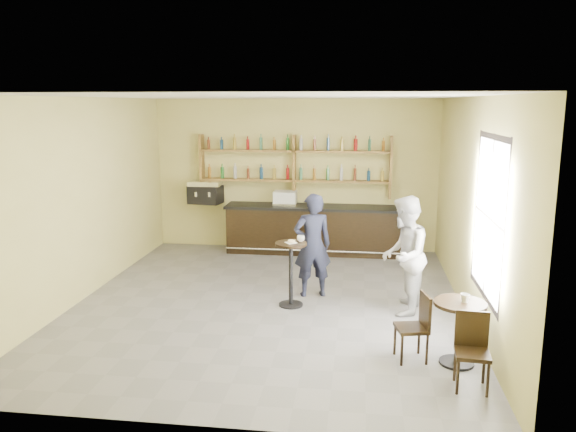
# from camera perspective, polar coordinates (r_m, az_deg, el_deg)

# --- Properties ---
(floor) EXTENTS (7.00, 7.00, 0.00)m
(floor) POSITION_cam_1_polar(r_m,az_deg,el_deg) (8.99, -1.94, -8.81)
(floor) COLOR slate
(floor) RESTS_ON ground
(ceiling) EXTENTS (7.00, 7.00, 0.00)m
(ceiling) POSITION_cam_1_polar(r_m,az_deg,el_deg) (8.44, -2.09, 12.04)
(ceiling) COLOR white
(ceiling) RESTS_ON wall_back
(wall_back) EXTENTS (7.00, 0.00, 7.00)m
(wall_back) POSITION_cam_1_polar(r_m,az_deg,el_deg) (12.00, 0.71, 4.19)
(wall_back) COLOR #CFC676
(wall_back) RESTS_ON floor
(wall_front) EXTENTS (7.00, 0.00, 7.00)m
(wall_front) POSITION_cam_1_polar(r_m,az_deg,el_deg) (5.24, -8.28, -5.42)
(wall_front) COLOR #CFC676
(wall_front) RESTS_ON floor
(wall_left) EXTENTS (0.00, 7.00, 7.00)m
(wall_left) POSITION_cam_1_polar(r_m,az_deg,el_deg) (9.53, -20.12, 1.61)
(wall_left) COLOR #CFC676
(wall_left) RESTS_ON floor
(wall_right) EXTENTS (0.00, 7.00, 7.00)m
(wall_right) POSITION_cam_1_polar(r_m,az_deg,el_deg) (8.61, 18.09, 0.77)
(wall_right) COLOR #CFC676
(wall_right) RESTS_ON floor
(window_pane) EXTENTS (0.00, 2.00, 2.00)m
(window_pane) POSITION_cam_1_polar(r_m,az_deg,el_deg) (7.44, 19.75, -0.17)
(window_pane) COLOR white
(window_pane) RESTS_ON wall_right
(window_frame) EXTENTS (0.04, 1.70, 2.10)m
(window_frame) POSITION_cam_1_polar(r_m,az_deg,el_deg) (7.44, 19.71, -0.17)
(window_frame) COLOR black
(window_frame) RESTS_ON wall_right
(shelf_unit) EXTENTS (4.00, 0.26, 1.40)m
(shelf_unit) POSITION_cam_1_polar(r_m,az_deg,el_deg) (11.85, 0.64, 5.12)
(shelf_unit) COLOR brown
(shelf_unit) RESTS_ON wall_back
(liquor_bottles) EXTENTS (3.68, 0.10, 1.00)m
(liquor_bottles) POSITION_cam_1_polar(r_m,az_deg,el_deg) (11.83, 0.64, 5.94)
(liquor_bottles) COLOR #8C5919
(liquor_bottles) RESTS_ON shelf_unit
(bar_counter) EXTENTS (3.70, 0.72, 1.00)m
(bar_counter) POSITION_cam_1_polar(r_m,az_deg,el_deg) (11.80, 2.65, -1.36)
(bar_counter) COLOR black
(bar_counter) RESTS_ON floor
(espresso_machine) EXTENTS (0.73, 0.53, 0.48)m
(espresso_machine) POSITION_cam_1_polar(r_m,az_deg,el_deg) (12.07, -8.38, 2.41)
(espresso_machine) COLOR black
(espresso_machine) RESTS_ON bar_counter
(pastry_case) EXTENTS (0.55, 0.46, 0.29)m
(pastry_case) POSITION_cam_1_polar(r_m,az_deg,el_deg) (11.74, -0.28, 1.82)
(pastry_case) COLOR silver
(pastry_case) RESTS_ON bar_counter
(pedestal_table) EXTENTS (0.58, 0.58, 1.01)m
(pedestal_table) POSITION_cam_1_polar(r_m,az_deg,el_deg) (8.72, 0.30, -5.95)
(pedestal_table) COLOR black
(pedestal_table) RESTS_ON floor
(napkin) EXTENTS (0.22, 0.22, 0.00)m
(napkin) POSITION_cam_1_polar(r_m,az_deg,el_deg) (8.58, 0.30, -2.72)
(napkin) COLOR white
(napkin) RESTS_ON pedestal_table
(donut) EXTENTS (0.15, 0.15, 0.04)m
(donut) POSITION_cam_1_polar(r_m,az_deg,el_deg) (8.56, 0.36, -2.59)
(donut) COLOR gold
(donut) RESTS_ON napkin
(cup_pedestal) EXTENTS (0.15, 0.15, 0.09)m
(cup_pedestal) POSITION_cam_1_polar(r_m,az_deg,el_deg) (8.65, 1.30, -2.30)
(cup_pedestal) COLOR white
(cup_pedestal) RESTS_ON pedestal_table
(man_main) EXTENTS (0.71, 0.57, 1.70)m
(man_main) POSITION_cam_1_polar(r_m,az_deg,el_deg) (9.09, 2.50, -2.97)
(man_main) COLOR black
(man_main) RESTS_ON floor
(cafe_table) EXTENTS (0.69, 0.69, 0.79)m
(cafe_table) POSITION_cam_1_polar(r_m,az_deg,el_deg) (7.17, 16.92, -11.33)
(cafe_table) COLOR black
(cafe_table) RESTS_ON floor
(cup_cafe) EXTENTS (0.13, 0.13, 0.10)m
(cup_cafe) POSITION_cam_1_polar(r_m,az_deg,el_deg) (7.02, 17.53, -7.96)
(cup_cafe) COLOR white
(cup_cafe) RESTS_ON cafe_table
(chair_west) EXTENTS (0.43, 0.43, 0.84)m
(chair_west) POSITION_cam_1_polar(r_m,az_deg,el_deg) (7.14, 12.43, -10.99)
(chair_west) COLOR black
(chair_west) RESTS_ON floor
(chair_south) EXTENTS (0.39, 0.39, 0.85)m
(chair_south) POSITION_cam_1_polar(r_m,az_deg,el_deg) (6.63, 18.22, -13.07)
(chair_south) COLOR black
(chair_south) RESTS_ON floor
(patron_second) EXTENTS (0.83, 0.98, 1.78)m
(patron_second) POSITION_cam_1_polar(r_m,az_deg,el_deg) (8.51, 11.69, -3.93)
(patron_second) COLOR #AFAFB5
(patron_second) RESTS_ON floor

